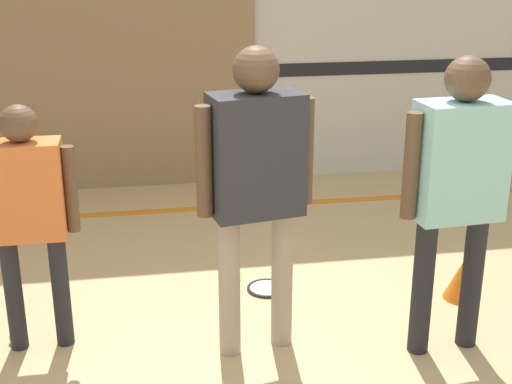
{
  "coord_description": "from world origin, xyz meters",
  "views": [
    {
      "loc": [
        -0.5,
        -3.2,
        2.13
      ],
      "look_at": [
        0.08,
        0.21,
        0.91
      ],
      "focal_mm": 50.0,
      "sensor_mm": 36.0,
      "label": 1
    }
  ],
  "objects": [
    {
      "name": "ground_plane",
      "position": [
        0.0,
        0.0,
        0.0
      ],
      "size": [
        16.0,
        16.0,
        0.0
      ],
      "primitive_type": "plane",
      "color": "tan"
    },
    {
      "name": "wall_back",
      "position": [
        0.0,
        3.21,
        1.6
      ],
      "size": [
        16.0,
        0.07,
        3.2
      ],
      "color": "beige",
      "rests_on": "ground_plane"
    },
    {
      "name": "wall_panel",
      "position": [
        -0.73,
        3.15,
        1.04
      ],
      "size": [
        2.59,
        0.05,
        2.08
      ],
      "color": "#93754C",
      "rests_on": "ground_plane"
    },
    {
      "name": "floor_stripe",
      "position": [
        0.0,
        2.43,
        0.0
      ],
      "size": [
        14.4,
        0.1,
        0.01
      ],
      "color": "orange",
      "rests_on": "ground_plane"
    },
    {
      "name": "person_instructor",
      "position": [
        0.08,
        0.21,
        1.03
      ],
      "size": [
        0.62,
        0.34,
        1.66
      ],
      "rotation": [
        0.0,
        0.0,
        0.18
      ],
      "color": "tan",
      "rests_on": "ground_plane"
    },
    {
      "name": "person_student_left",
      "position": [
        -1.09,
        0.43,
        0.85
      ],
      "size": [
        0.52,
        0.21,
        1.37
      ],
      "rotation": [
        0.0,
        0.0,
        0.0
      ],
      "color": "#232328",
      "rests_on": "ground_plane"
    },
    {
      "name": "person_student_right",
      "position": [
        1.1,
        0.04,
        1.0
      ],
      "size": [
        0.61,
        0.28,
        1.61
      ],
      "rotation": [
        0.0,
        0.0,
        3.22
      ],
      "color": "#232328",
      "rests_on": "ground_plane"
    },
    {
      "name": "racket_spare_on_floor",
      "position": [
        0.27,
        0.86,
        0.01
      ],
      "size": [
        0.29,
        0.52,
        0.03
      ],
      "rotation": [
        0.0,
        0.0,
        4.83
      ],
      "color": "#28282D",
      "rests_on": "ground_plane"
    },
    {
      "name": "tennis_ball_by_spare_racket",
      "position": [
        0.08,
        1.06,
        0.03
      ],
      "size": [
        0.07,
        0.07,
        0.07
      ],
      "primitive_type": "sphere",
      "color": "#CCE038",
      "rests_on": "ground_plane"
    },
    {
      "name": "tennis_ball_stray_left",
      "position": [
        -1.25,
        0.48,
        0.03
      ],
      "size": [
        0.07,
        0.07,
        0.07
      ],
      "primitive_type": "sphere",
      "color": "#CCE038",
      "rests_on": "ground_plane"
    },
    {
      "name": "training_cone",
      "position": [
        1.45,
        0.56,
        0.13
      ],
      "size": [
        0.23,
        0.23,
        0.27
      ],
      "color": "orange",
      "rests_on": "ground_plane"
    }
  ]
}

